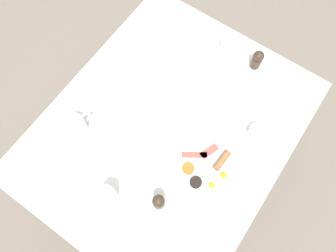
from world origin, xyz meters
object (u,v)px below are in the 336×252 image
(water_glass_tall, at_px, (151,101))
(pepper_grinder, at_px, (159,202))
(salt_grinder, at_px, (257,59))
(spoon_for_tea, at_px, (131,79))
(knife_by_plate, at_px, (173,252))
(teacup_with_saucer_right, at_px, (258,134))
(water_glass_short, at_px, (108,196))
(fork_by_plate, at_px, (271,88))
(teapot_near, at_px, (73,128))
(breakfast_plate, at_px, (207,169))
(teacup_with_saucer_left, at_px, (230,47))
(creamer_jug, at_px, (131,50))

(water_glass_tall, bearing_deg, pepper_grinder, 129.42)
(salt_grinder, relative_size, spoon_for_tea, 0.68)
(salt_grinder, bearing_deg, knife_by_plate, 99.48)
(teacup_with_saucer_right, xyz_separation_m, spoon_for_tea, (0.62, 0.09, -0.03))
(water_glass_short, relative_size, pepper_grinder, 1.08)
(water_glass_tall, distance_m, fork_by_plate, 0.56)
(water_glass_short, distance_m, pepper_grinder, 0.20)
(teapot_near, relative_size, water_glass_short, 1.72)
(pepper_grinder, relative_size, fork_by_plate, 0.67)
(teacup_with_saucer_right, height_order, knife_by_plate, teacup_with_saucer_right)
(breakfast_plate, height_order, teacup_with_saucer_left, teacup_with_saucer_left)
(teacup_with_saucer_left, xyz_separation_m, fork_by_plate, (-0.27, 0.07, -0.03))
(water_glass_tall, xyz_separation_m, water_glass_short, (-0.10, 0.43, 0.00))
(teacup_with_saucer_left, xyz_separation_m, knife_by_plate, (-0.30, 0.90, -0.03))
(breakfast_plate, height_order, salt_grinder, salt_grinder)
(teapot_near, xyz_separation_m, knife_by_plate, (-0.63, 0.16, -0.04))
(salt_grinder, bearing_deg, teapot_near, 56.94)
(teapot_near, distance_m, water_glass_short, 0.33)
(breakfast_plate, bearing_deg, water_glass_short, 51.46)
(pepper_grinder, bearing_deg, teacup_with_saucer_right, -111.01)
(salt_grinder, bearing_deg, teacup_with_saucer_right, 120.86)
(breakfast_plate, distance_m, water_glass_short, 0.42)
(teacup_with_saucer_right, distance_m, fork_by_plate, 0.25)
(teacup_with_saucer_right, distance_m, water_glass_tall, 0.48)
(breakfast_plate, distance_m, salt_grinder, 0.56)
(water_glass_tall, bearing_deg, knife_by_plate, 133.31)
(water_glass_tall, relative_size, fork_by_plate, 0.72)
(teacup_with_saucer_left, bearing_deg, fork_by_plate, 165.94)
(knife_by_plate, bearing_deg, teapot_near, -14.36)
(salt_grinder, distance_m, fork_by_plate, 0.15)
(fork_by_plate, height_order, spoon_for_tea, same)
(salt_grinder, distance_m, spoon_for_tea, 0.59)
(water_glass_short, height_order, spoon_for_tea, water_glass_short)
(teapot_near, height_order, water_glass_short, same)
(water_glass_short, distance_m, salt_grinder, 0.89)
(teacup_with_saucer_left, relative_size, water_glass_tall, 1.26)
(teacup_with_saucer_left, relative_size, fork_by_plate, 0.91)
(water_glass_tall, relative_size, salt_grinder, 1.07)
(breakfast_plate, bearing_deg, fork_by_plate, -94.83)
(teacup_with_saucer_left, distance_m, salt_grinder, 0.15)
(salt_grinder, height_order, fork_by_plate, salt_grinder)
(teacup_with_saucer_right, bearing_deg, spoon_for_tea, 7.89)
(teacup_with_saucer_right, relative_size, knife_by_plate, 0.75)
(teapot_near, relative_size, salt_grinder, 1.86)
(water_glass_short, xyz_separation_m, pepper_grinder, (-0.17, -0.09, -0.00))
(teacup_with_saucer_left, xyz_separation_m, teacup_with_saucer_right, (-0.33, 0.31, 0.00))
(breakfast_plate, relative_size, creamer_jug, 3.78)
(teacup_with_saucer_left, height_order, spoon_for_tea, teacup_with_saucer_left)
(water_glass_tall, xyz_separation_m, pepper_grinder, (-0.28, 0.33, -0.00))
(breakfast_plate, height_order, teacup_with_saucer_right, teacup_with_saucer_right)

